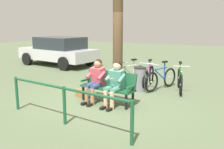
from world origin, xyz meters
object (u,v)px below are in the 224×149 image
Objects in this scene: tree_trunk at (118,30)px; bicycle_blue at (180,80)px; person_companion at (96,79)px; bicycle_orange at (161,79)px; bicycle_silver at (149,77)px; bench at (109,85)px; person_reading at (115,82)px; bicycle_purple at (130,76)px; litter_bin at (140,79)px; handbag at (80,93)px; parked_car at (59,50)px.

bicycle_blue is (-1.86, -0.79, -1.61)m from tree_trunk.
person_companion reaches higher than bicycle_orange.
bicycle_orange is 0.96× the size of bicycle_silver.
person_reading reaches higher than bench.
bicycle_purple is at bearing -85.66° from person_companion.
person_reading is at bearing 153.02° from bench.
bicycle_blue is at bearing -152.66° from litter_bin.
person_reading is 0.73× the size of bicycle_blue.
litter_bin is at bearing 63.99° from bicycle_purple.
bicycle_purple is (-0.79, -1.98, 0.24)m from handbag.
bench is at bearing -4.42° from bicycle_orange.
bicycle_orange is at bearing 107.77° from bicycle_purple.
person_companion reaches higher than bicycle_silver.
bicycle_purple reaches higher than handbag.
person_reading is (-0.30, 0.21, 0.16)m from bench.
person_reading reaches higher than bicycle_purple.
tree_trunk is at bearing -67.08° from bench.
bicycle_silver is (-0.77, -0.86, -1.61)m from tree_trunk.
bicycle_silver is (1.09, -0.07, 0.00)m from bicycle_blue.
tree_trunk reaches higher than bicycle_silver.
person_companion is 0.31× the size of tree_trunk.
handbag is 0.19× the size of bicycle_orange.
handbag is 6.15m from parked_car.
person_reading is 1.52× the size of litter_bin.
person_reading reaches higher than bicycle_orange.
bicycle_silver is (0.48, -0.14, 0.00)m from bicycle_orange.
person_reading is at bearing 113.01° from tree_trunk.
tree_trunk reaches higher than bicycle_orange.
bicycle_orange is (0.60, 0.07, 0.00)m from bicycle_blue.
tree_trunk is 1.73m from litter_bin.
bicycle_purple is 0.36× the size of parked_car.
bicycle_purple is at bearing -111.77° from handbag.
bicycle_purple is (0.20, -2.04, -0.15)m from bench.
parked_car is at bearing -28.04° from litter_bin.
bicycle_silver reaches higher than bench.
person_companion is 0.75× the size of bicycle_orange.
litter_bin is (-0.06, -1.71, -0.27)m from person_reading.
person_reading is at bearing 168.29° from handbag.
bench reaches higher than handbag.
parked_car is at bearing -35.13° from person_companion.
litter_bin is at bearing -105.08° from person_companion.
litter_bin is at bearing -95.22° from bench.
bicycle_purple is at bearing -70.94° from bicycle_orange.
parked_car is at bearing -32.49° from bench.
bicycle_silver is (-1.41, -2.11, 0.24)m from handbag.
bicycle_silver is at bearing -123.80° from handbag.
litter_bin is at bearing -77.88° from bicycle_blue.
litter_bin is 0.67m from bicycle_silver.
bicycle_orange is (-1.89, -1.97, 0.24)m from handbag.
bicycle_blue is at bearing 79.77° from bicycle_silver.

